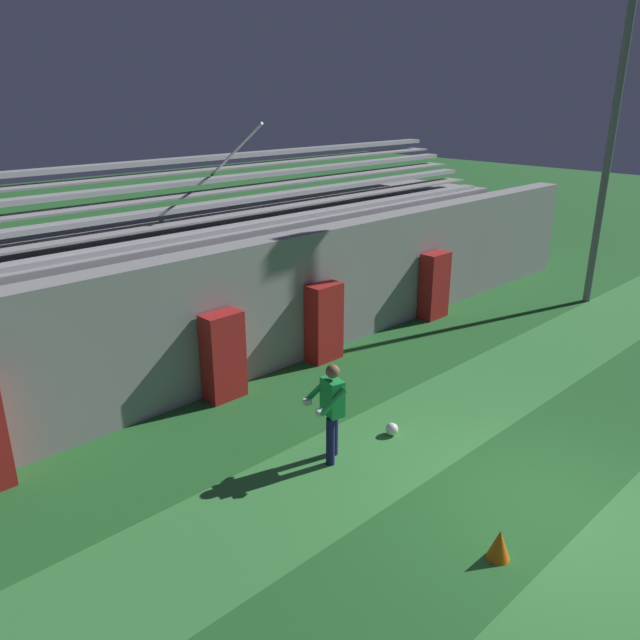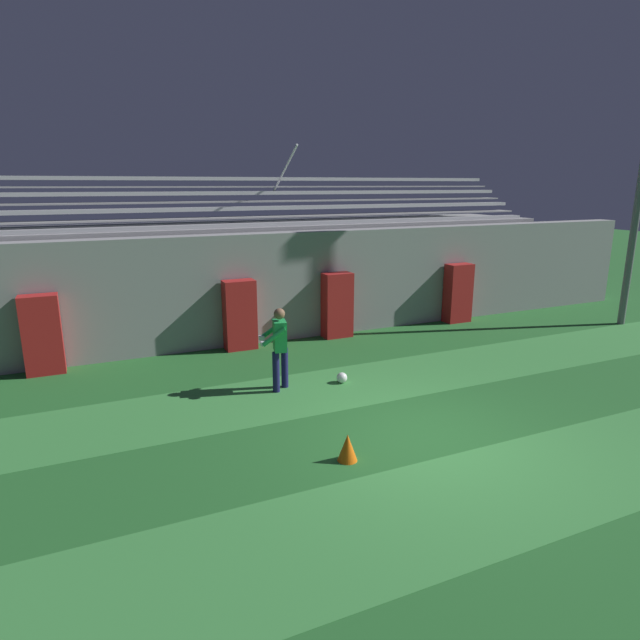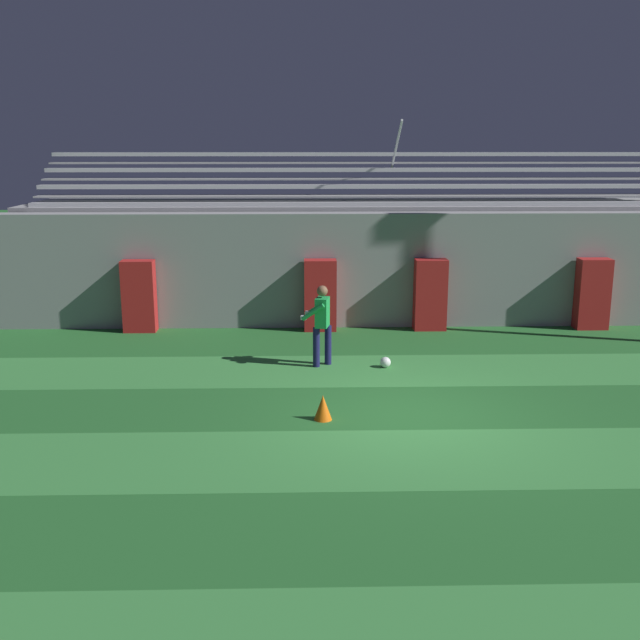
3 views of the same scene
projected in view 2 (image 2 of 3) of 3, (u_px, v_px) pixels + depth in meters
ground_plane at (423, 438)px, 8.65m from camera, size 80.00×80.00×0.00m
turf_stripe_mid at (497, 492)px, 7.15m from camera, size 28.00×2.15×0.01m
turf_stripe_far at (350, 385)px, 10.95m from camera, size 28.00×2.15×0.01m
back_wall at (283, 286)px, 14.05m from camera, size 24.00×0.60×2.80m
padding_pillar_gate_left at (240, 315)px, 13.17m from camera, size 0.77×0.44×1.73m
padding_pillar_gate_right at (337, 305)px, 14.23m from camera, size 0.77×0.44×1.73m
padding_pillar_far_left at (42, 335)px, 11.43m from camera, size 0.77×0.44×1.73m
padding_pillar_far_right at (458, 293)px, 15.81m from camera, size 0.77×0.44×1.73m
bleacher_stand at (259, 271)px, 15.79m from camera, size 18.00×3.35×5.03m
goalkeeper at (279, 344)px, 10.49m from camera, size 0.65×0.66×1.67m
soccer_ball at (342, 378)px, 11.05m from camera, size 0.22×0.22×0.22m
traffic_cone at (347, 447)px, 7.92m from camera, size 0.30×0.30×0.42m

